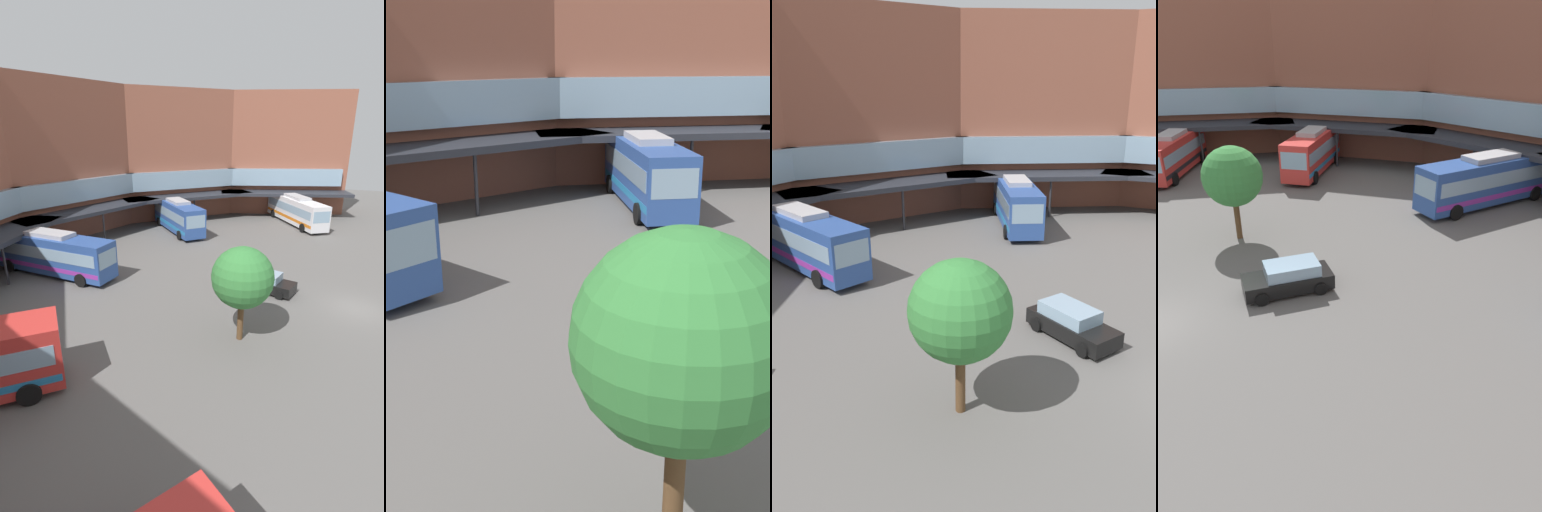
% 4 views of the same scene
% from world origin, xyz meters
% --- Properties ---
extents(station_building, '(74.96, 37.25, 17.20)m').
position_xyz_m(station_building, '(0.00, 22.82, 8.18)').
color(station_building, '#93543F').
rests_on(station_building, ground).
extents(bus_4, '(9.14, 9.51, 3.97)m').
position_xyz_m(bus_4, '(13.75, 20.34, 2.01)').
color(bus_4, '#2D519E').
rests_on(bus_4, ground).
extents(plaza_tree, '(3.60, 3.60, 5.80)m').
position_xyz_m(plaza_tree, '(-6.95, 6.54, 3.98)').
color(plaza_tree, brown).
rests_on(plaza_tree, ground).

